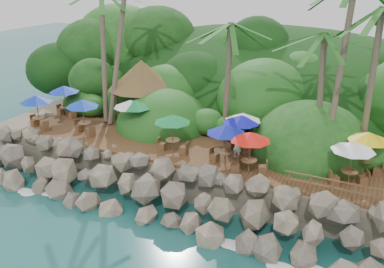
% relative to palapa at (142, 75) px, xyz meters
% --- Properties ---
extents(ground, '(140.00, 140.00, 0.00)m').
position_rel_palapa_xyz_m(ground, '(6.13, -9.96, -5.79)').
color(ground, '#19514F').
rests_on(ground, ground).
extents(land_base, '(32.00, 25.20, 2.10)m').
position_rel_palapa_xyz_m(land_base, '(6.13, 6.04, -4.74)').
color(land_base, gray).
rests_on(land_base, ground).
extents(jungle_hill, '(44.80, 28.00, 15.40)m').
position_rel_palapa_xyz_m(jungle_hill, '(6.13, 13.54, -5.79)').
color(jungle_hill, '#143811').
rests_on(jungle_hill, ground).
extents(seawall, '(29.00, 4.00, 2.30)m').
position_rel_palapa_xyz_m(seawall, '(6.13, -7.96, -4.64)').
color(seawall, gray).
rests_on(seawall, ground).
extents(terrace, '(26.00, 5.00, 0.20)m').
position_rel_palapa_xyz_m(terrace, '(6.13, -3.96, -3.59)').
color(terrace, brown).
rests_on(terrace, land_base).
extents(jungle_foliage, '(44.00, 16.00, 12.00)m').
position_rel_palapa_xyz_m(jungle_foliage, '(6.13, 5.04, -5.79)').
color(jungle_foliage, '#143811').
rests_on(jungle_foliage, ground).
extents(foam_line, '(25.20, 0.80, 0.06)m').
position_rel_palapa_xyz_m(foam_line, '(6.13, -9.66, -5.76)').
color(foam_line, white).
rests_on(foam_line, ground).
extents(palapa, '(5.15, 5.15, 4.60)m').
position_rel_palapa_xyz_m(palapa, '(0.00, 0.00, 0.00)').
color(palapa, brown).
rests_on(palapa, ground).
extents(dining_clusters, '(24.46, 5.54, 2.53)m').
position_rel_palapa_xyz_m(dining_clusters, '(5.36, -3.94, -1.39)').
color(dining_clusters, brown).
rests_on(dining_clusters, terrace).
extents(railing, '(8.30, 0.10, 1.00)m').
position_rel_palapa_xyz_m(railing, '(16.87, -6.31, -2.88)').
color(railing, brown).
rests_on(railing, terrace).
extents(waiter, '(0.65, 0.50, 1.59)m').
position_rel_palapa_xyz_m(waiter, '(9.20, -3.91, -2.70)').
color(waiter, white).
rests_on(waiter, terrace).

